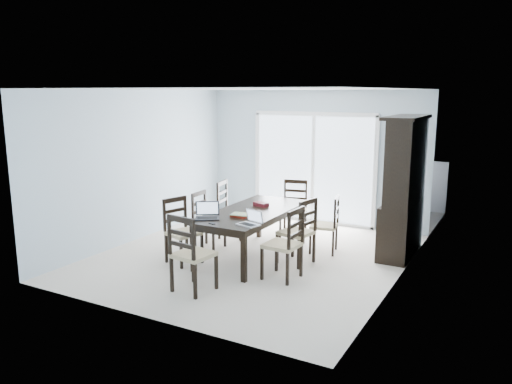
# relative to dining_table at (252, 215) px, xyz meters

# --- Properties ---
(floor) EXTENTS (5.00, 5.00, 0.00)m
(floor) POSITION_rel_dining_table_xyz_m (0.00, 0.00, -0.67)
(floor) COLOR beige
(floor) RESTS_ON ground
(ceiling) EXTENTS (5.00, 5.00, 0.00)m
(ceiling) POSITION_rel_dining_table_xyz_m (0.00, 0.00, 1.93)
(ceiling) COLOR white
(ceiling) RESTS_ON back_wall
(back_wall) EXTENTS (4.50, 0.02, 2.60)m
(back_wall) POSITION_rel_dining_table_xyz_m (0.00, 2.50, 0.63)
(back_wall) COLOR #ABBFCC
(back_wall) RESTS_ON floor
(wall_left) EXTENTS (0.02, 5.00, 2.60)m
(wall_left) POSITION_rel_dining_table_xyz_m (-2.25, 0.00, 0.63)
(wall_left) COLOR #ABBFCC
(wall_left) RESTS_ON floor
(wall_right) EXTENTS (0.02, 5.00, 2.60)m
(wall_right) POSITION_rel_dining_table_xyz_m (2.25, 0.00, 0.63)
(wall_right) COLOR #ABBFCC
(wall_right) RESTS_ON floor
(balcony) EXTENTS (4.50, 2.00, 0.10)m
(balcony) POSITION_rel_dining_table_xyz_m (0.00, 3.50, -0.72)
(balcony) COLOR gray
(balcony) RESTS_ON ground
(railing) EXTENTS (4.50, 0.06, 1.10)m
(railing) POSITION_rel_dining_table_xyz_m (0.00, 4.50, -0.12)
(railing) COLOR #99999E
(railing) RESTS_ON balcony
(dining_table) EXTENTS (1.00, 2.20, 0.75)m
(dining_table) POSITION_rel_dining_table_xyz_m (0.00, 0.00, 0.00)
(dining_table) COLOR black
(dining_table) RESTS_ON floor
(china_hutch) EXTENTS (0.50, 1.38, 2.20)m
(china_hutch) POSITION_rel_dining_table_xyz_m (2.02, 1.25, 0.40)
(china_hutch) COLOR black
(china_hutch) RESTS_ON floor
(sliding_door) EXTENTS (2.52, 0.05, 2.18)m
(sliding_door) POSITION_rel_dining_table_xyz_m (0.00, 2.48, 0.41)
(sliding_door) COLOR silver
(sliding_door) RESTS_ON floor
(chair_left_near) EXTENTS (0.55, 0.54, 1.14)m
(chair_left_near) POSITION_rel_dining_table_xyz_m (-0.87, -0.72, -0.07)
(chair_left_near) COLOR black
(chair_left_near) RESTS_ON floor
(chair_left_mid) EXTENTS (0.43, 0.42, 1.09)m
(chair_left_mid) POSITION_rel_dining_table_xyz_m (-0.93, 0.03, -0.10)
(chair_left_mid) COLOR black
(chair_left_mid) RESTS_ON floor
(chair_left_far) EXTENTS (0.52, 0.51, 1.17)m
(chair_left_far) POSITION_rel_dining_table_xyz_m (-0.92, 0.77, -0.06)
(chair_left_far) COLOR black
(chair_left_far) RESTS_ON floor
(chair_right_near) EXTENTS (0.48, 0.47, 1.18)m
(chair_right_near) POSITION_rel_dining_table_xyz_m (0.91, -0.63, -0.05)
(chair_right_near) COLOR black
(chair_right_near) RESTS_ON floor
(chair_right_mid) EXTENTS (0.53, 0.52, 1.17)m
(chair_right_mid) POSITION_rel_dining_table_xyz_m (0.82, 0.03, -0.05)
(chair_right_mid) COLOR black
(chair_right_mid) RESTS_ON floor
(chair_right_far) EXTENTS (0.49, 0.48, 1.07)m
(chair_right_far) POSITION_rel_dining_table_xyz_m (0.99, 0.77, -0.11)
(chair_right_far) COLOR black
(chair_right_far) RESTS_ON floor
(chair_end_near) EXTENTS (0.51, 0.52, 1.20)m
(chair_end_near) POSITION_rel_dining_table_xyz_m (-0.02, -1.67, -0.04)
(chair_end_near) COLOR black
(chair_end_near) RESTS_ON floor
(chair_end_far) EXTENTS (0.53, 0.54, 1.15)m
(chair_end_far) POSITION_rel_dining_table_xyz_m (0.06, 1.46, -0.06)
(chair_end_far) COLOR black
(chair_end_far) RESTS_ON floor
(laptop_dark) EXTENTS (0.42, 0.39, 0.24)m
(laptop_dark) POSITION_rel_dining_table_xyz_m (-0.32, -0.78, 0.14)
(laptop_dark) COLOR black
(laptop_dark) RESTS_ON dining_table
(laptop_silver) EXTENTS (0.34, 0.28, 0.21)m
(laptop_silver) POSITION_rel_dining_table_xyz_m (0.38, -0.80, 0.13)
(laptop_silver) COLOR silver
(laptop_silver) RESTS_ON dining_table
(book_stack) EXTENTS (0.29, 0.24, 0.04)m
(book_stack) POSITION_rel_dining_table_xyz_m (0.03, -0.43, 0.10)
(book_stack) COLOR maroon
(book_stack) RESTS_ON dining_table
(cell_phone) EXTENTS (0.11, 0.08, 0.01)m
(cell_phone) POSITION_rel_dining_table_xyz_m (-0.10, -0.98, 0.08)
(cell_phone) COLOR black
(cell_phone) RESTS_ON dining_table
(game_box) EXTENTS (0.27, 0.19, 0.06)m
(game_box) POSITION_rel_dining_table_xyz_m (-0.02, 0.31, 0.11)
(game_box) COLOR #51101E
(game_box) RESTS_ON dining_table
(hot_tub) EXTENTS (1.88, 1.69, 0.95)m
(hot_tub) POSITION_rel_dining_table_xyz_m (-0.21, 3.46, -0.20)
(hot_tub) COLOR brown
(hot_tub) RESTS_ON balcony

